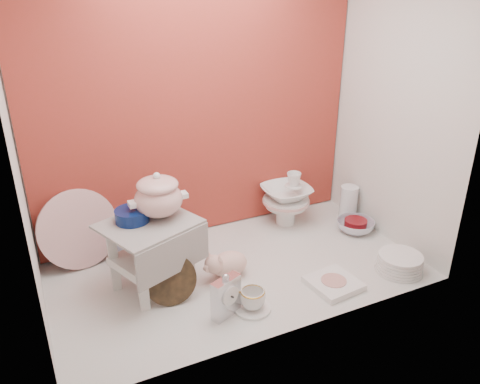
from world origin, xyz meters
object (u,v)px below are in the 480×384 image
(soup_tureen, at_px, (158,195))
(floral_platter, at_px, (79,229))
(crystal_bowl, at_px, (355,226))
(blue_white_vase, at_px, (134,237))
(dinner_plate_stack, at_px, (400,263))
(porcelain_tower, at_px, (286,199))
(plush_pig, at_px, (229,264))
(gold_rim_teacup, at_px, (253,299))
(step_stool, at_px, (151,255))
(mantel_clock, at_px, (226,295))

(soup_tureen, height_order, floral_platter, soup_tureen)
(floral_platter, height_order, crystal_bowl, floral_platter)
(blue_white_vase, xyz_separation_m, crystal_bowl, (1.21, -0.28, -0.08))
(dinner_plate_stack, xyz_separation_m, porcelain_tower, (-0.26, 0.68, 0.11))
(plush_pig, xyz_separation_m, gold_rim_teacup, (-0.01, -0.28, -0.01))
(plush_pig, bearing_deg, blue_white_vase, 147.02)
(floral_platter, xyz_separation_m, dinner_plate_stack, (1.42, -0.75, -0.15))
(dinner_plate_stack, bearing_deg, crystal_bowl, 82.67)
(step_stool, height_order, crystal_bowl, step_stool)
(soup_tureen, relative_size, gold_rim_teacup, 2.30)
(plush_pig, relative_size, porcelain_tower, 0.73)
(soup_tureen, bearing_deg, crystal_bowl, -0.73)
(step_stool, relative_size, mantel_clock, 1.93)
(soup_tureen, distance_m, blue_white_vase, 0.44)
(plush_pig, height_order, gold_rim_teacup, plush_pig)
(blue_white_vase, height_order, mantel_clock, blue_white_vase)
(soup_tureen, distance_m, floral_platter, 0.52)
(gold_rim_teacup, relative_size, porcelain_tower, 0.35)
(gold_rim_teacup, relative_size, dinner_plate_stack, 0.48)
(mantel_clock, distance_m, dinner_plate_stack, 0.93)
(soup_tureen, distance_m, dinner_plate_stack, 1.23)
(mantel_clock, xyz_separation_m, porcelain_tower, (0.66, 0.63, 0.06))
(gold_rim_teacup, bearing_deg, soup_tureen, 125.36)
(step_stool, height_order, floral_platter, floral_platter)
(mantel_clock, relative_size, dinner_plate_stack, 0.87)
(porcelain_tower, bearing_deg, gold_rim_teacup, -130.15)
(plush_pig, bearing_deg, soup_tureen, 171.30)
(porcelain_tower, bearing_deg, step_stool, -162.39)
(step_stool, relative_size, dinner_plate_stack, 1.68)
(step_stool, relative_size, crystal_bowl, 1.85)
(gold_rim_teacup, height_order, porcelain_tower, porcelain_tower)
(gold_rim_teacup, distance_m, porcelain_tower, 0.85)
(floral_platter, relative_size, plush_pig, 1.73)
(dinner_plate_stack, bearing_deg, mantel_clock, 176.60)
(dinner_plate_stack, relative_size, porcelain_tower, 0.74)
(soup_tureen, distance_m, porcelain_tower, 0.91)
(mantel_clock, bearing_deg, floral_platter, 102.77)
(plush_pig, distance_m, porcelain_tower, 0.65)
(step_stool, xyz_separation_m, porcelain_tower, (0.89, 0.28, -0.01))
(dinner_plate_stack, bearing_deg, blue_white_vase, 148.82)
(floral_platter, distance_m, gold_rim_teacup, 0.95)
(floral_platter, distance_m, mantel_clock, 0.86)
(gold_rim_teacup, height_order, dinner_plate_stack, gold_rim_teacup)
(blue_white_vase, distance_m, dinner_plate_stack, 1.36)
(mantel_clock, bearing_deg, dinner_plate_stack, -25.97)
(blue_white_vase, xyz_separation_m, porcelain_tower, (0.90, -0.02, 0.05))
(step_stool, distance_m, dinner_plate_stack, 1.22)
(plush_pig, xyz_separation_m, dinner_plate_stack, (0.79, -0.32, -0.02))
(blue_white_vase, bearing_deg, step_stool, -87.42)
(dinner_plate_stack, distance_m, crystal_bowl, 0.43)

